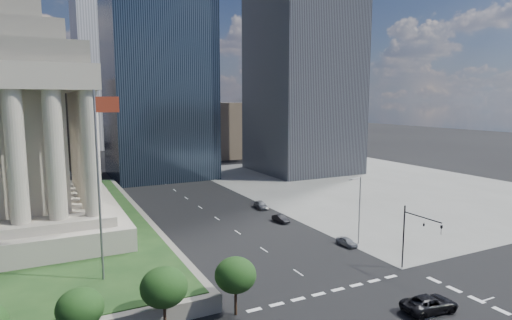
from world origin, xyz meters
TOP-DOWN VIEW (x-y plane):
  - ground at (0.00, 100.00)m, footprint 500.00×500.00m
  - sidewalk_ne at (46.00, 60.00)m, footprint 68.00×90.00m
  - flagpole at (-21.83, 24.00)m, footprint 2.52×0.24m
  - midrise_glass at (2.00, 95.00)m, footprint 26.00×26.00m
  - building_filler_ne at (32.00, 130.00)m, footprint 20.00×30.00m
  - building_filler_nw at (-30.00, 130.00)m, footprint 24.00×30.00m
  - traffic_signal_ne at (12.50, 13.70)m, footprint 0.30×5.74m
  - street_lamp_north at (13.33, 25.00)m, footprint 2.13×0.22m
  - pickup_truck at (6.47, 5.93)m, footprint 3.30×6.11m
  - parked_sedan_near at (11.50, 25.15)m, footprint 3.62×1.57m
  - parked_sedan_mid at (9.00, 39.95)m, footprint 3.83×1.72m
  - parked_sedan_far at (10.28, 49.88)m, footprint 2.20×4.51m

SIDE VIEW (x-z plane):
  - ground at x=0.00m, z-range 0.00..0.00m
  - sidewalk_ne at x=46.00m, z-range 0.00..0.03m
  - parked_sedan_near at x=11.50m, z-range 0.00..1.21m
  - parked_sedan_mid at x=9.00m, z-range 0.00..1.22m
  - parked_sedan_far at x=10.28m, z-range 0.00..1.48m
  - pickup_truck at x=6.47m, z-range 0.00..1.63m
  - traffic_signal_ne at x=12.50m, z-range 1.25..9.25m
  - street_lamp_north at x=13.33m, z-range 0.66..10.66m
  - building_filler_ne at x=32.00m, z-range 0.00..20.00m
  - flagpole at x=-21.83m, z-range 3.11..23.11m
  - building_filler_nw at x=-30.00m, z-range 0.00..28.00m
  - midrise_glass at x=2.00m, z-range 0.00..60.00m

